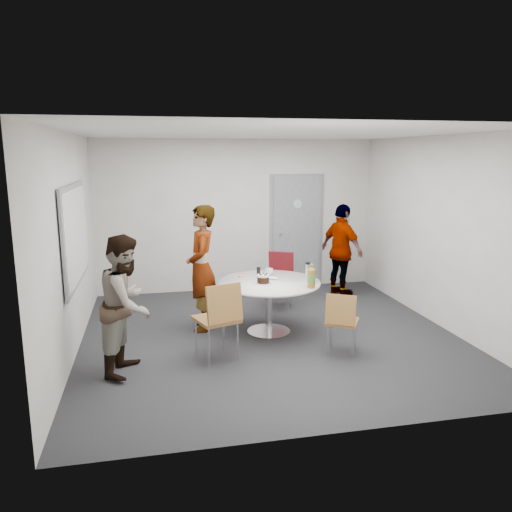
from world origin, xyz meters
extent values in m
plane|color=black|center=(0.00, 0.00, 0.00)|extent=(5.00, 5.00, 0.00)
plane|color=silver|center=(0.00, 0.00, 2.70)|extent=(5.00, 5.00, 0.00)
plane|color=#B6B4AD|center=(0.00, 2.50, 1.35)|extent=(5.00, 0.00, 5.00)
plane|color=#B6B4AD|center=(-2.50, 0.00, 1.35)|extent=(0.00, 5.00, 5.00)
plane|color=#B6B4AD|center=(2.50, 0.00, 1.35)|extent=(0.00, 5.00, 5.00)
plane|color=#B6B4AD|center=(0.00, -2.50, 1.35)|extent=(5.00, 0.00, 5.00)
cube|color=slate|center=(1.10, 2.47, 1.02)|extent=(0.90, 0.05, 2.05)
cube|color=gray|center=(1.10, 2.50, 1.02)|extent=(1.02, 0.04, 2.12)
cylinder|color=#B2BFC6|center=(1.10, 2.44, 1.55)|extent=(0.16, 0.01, 0.16)
cylinder|color=silver|center=(0.78, 2.41, 1.02)|extent=(0.04, 0.14, 0.04)
cube|color=gray|center=(-2.46, 0.20, 1.45)|extent=(0.03, 1.90, 1.25)
cube|color=white|center=(-2.44, 0.20, 1.45)|extent=(0.01, 1.78, 1.13)
cylinder|color=silver|center=(0.02, 0.13, 0.71)|extent=(1.40, 1.40, 0.03)
cylinder|color=silver|center=(0.02, 0.13, 0.36)|extent=(0.09, 0.09, 0.68)
cylinder|color=silver|center=(0.02, 0.13, 0.01)|extent=(0.60, 0.60, 0.02)
cylinder|color=silver|center=(-0.09, 0.04, 0.73)|extent=(0.22, 0.22, 0.01)
cylinder|color=black|center=(-0.09, 0.04, 0.78)|extent=(0.16, 0.16, 0.09)
cylinder|color=white|center=(-0.09, 0.04, 0.84)|extent=(0.17, 0.17, 0.02)
cylinder|color=olive|center=(0.48, -0.30, 0.85)|extent=(0.10, 0.10, 0.24)
cylinder|color=#458D38|center=(0.48, -0.30, 0.86)|extent=(0.11, 0.11, 0.09)
cone|color=olive|center=(0.48, -0.30, 1.00)|extent=(0.10, 0.10, 0.05)
cylinder|color=#45994E|center=(0.48, -0.30, 1.03)|extent=(0.04, 0.04, 0.03)
imported|color=white|center=(0.11, 0.51, 0.78)|extent=(0.16, 0.16, 0.09)
cylinder|color=black|center=(-0.04, 0.53, 0.79)|extent=(0.05, 0.05, 0.12)
cylinder|color=silver|center=(0.61, 0.28, 0.82)|extent=(0.07, 0.07, 0.18)
cylinder|color=black|center=(0.61, 0.28, 0.93)|extent=(0.07, 0.07, 0.03)
cube|color=#F1787B|center=(-0.29, 0.46, 0.74)|extent=(0.13, 0.09, 0.02)
ellipsoid|color=white|center=(0.10, 0.24, 0.74)|extent=(0.17, 0.17, 0.03)
cube|color=brown|center=(-0.81, -0.62, 0.50)|extent=(0.59, 0.59, 0.04)
cube|color=brown|center=(-0.74, -0.83, 0.75)|extent=(0.45, 0.24, 0.44)
cylinder|color=silver|center=(-0.69, -0.38, 0.25)|extent=(0.02, 0.02, 0.50)
cylinder|color=silver|center=(-1.05, -0.50, 0.25)|extent=(0.02, 0.02, 0.50)
cylinder|color=silver|center=(-0.57, -0.74, 0.25)|extent=(0.02, 0.02, 0.50)
cylinder|color=silver|center=(-0.93, -0.86, 0.25)|extent=(0.02, 0.02, 0.50)
cube|color=brown|center=(0.73, -0.77, 0.41)|extent=(0.52, 0.52, 0.03)
cube|color=brown|center=(0.64, -0.92, 0.61)|extent=(0.35, 0.25, 0.36)
cylinder|color=silver|center=(0.94, -0.71, 0.20)|extent=(0.02, 0.02, 0.41)
cylinder|color=silver|center=(0.67, -0.56, 0.20)|extent=(0.02, 0.02, 0.41)
cylinder|color=silver|center=(0.79, -0.97, 0.20)|extent=(0.02, 0.02, 0.41)
cylinder|color=silver|center=(0.52, -0.82, 0.20)|extent=(0.02, 0.02, 0.41)
cube|color=maroon|center=(0.43, 1.19, 0.46)|extent=(0.57, 0.57, 0.04)
cube|color=maroon|center=(0.52, 1.37, 0.69)|extent=(0.41, 0.26, 0.41)
cylinder|color=silver|center=(0.20, 1.11, 0.23)|extent=(0.02, 0.02, 0.46)
cylinder|color=silver|center=(0.51, 0.96, 0.23)|extent=(0.02, 0.02, 0.46)
cylinder|color=silver|center=(0.35, 1.42, 0.23)|extent=(0.02, 0.02, 0.46)
cylinder|color=silver|center=(0.66, 1.27, 0.23)|extent=(0.02, 0.02, 0.46)
imported|color=#A5C6EA|center=(-0.87, 0.48, 0.88)|extent=(0.48, 0.68, 1.76)
imported|color=white|center=(-1.84, -0.75, 0.79)|extent=(0.80, 0.91, 1.58)
imported|color=black|center=(1.68, 1.69, 0.80)|extent=(0.72, 1.02, 1.60)
camera|label=1|loc=(-1.53, -6.29, 2.43)|focal=35.00mm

